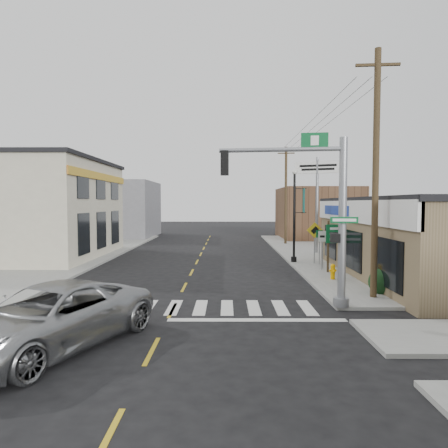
{
  "coord_description": "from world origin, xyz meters",
  "views": [
    {
      "loc": [
        1.99,
        -14.38,
        3.92
      ],
      "look_at": [
        1.84,
        6.96,
        2.8
      ],
      "focal_mm": 32.0,
      "sensor_mm": 36.0,
      "label": 1
    }
  ],
  "objects_px": {
    "traffic_signal_pole": "(322,203)",
    "utility_pole_far": "(286,194)",
    "suv": "(50,317)",
    "fire_hydrant": "(333,271)",
    "lamp_post": "(295,209)",
    "utility_pole_near": "(376,171)",
    "bare_tree": "(391,204)",
    "guide_sign": "(340,239)",
    "dance_center_sign": "(317,181)"
  },
  "relations": [
    {
      "from": "guide_sign",
      "to": "dance_center_sign",
      "type": "distance_m",
      "value": 9.5
    },
    {
      "from": "bare_tree",
      "to": "utility_pole_far",
      "type": "xyz_separation_m",
      "value": [
        -2.29,
        18.3,
        0.89
      ]
    },
    {
      "from": "suv",
      "to": "utility_pole_far",
      "type": "relative_size",
      "value": 0.69
    },
    {
      "from": "suv",
      "to": "utility_pole_near",
      "type": "xyz_separation_m",
      "value": [
        10.69,
        5.5,
        4.33
      ]
    },
    {
      "from": "bare_tree",
      "to": "guide_sign",
      "type": "bearing_deg",
      "value": 120.11
    },
    {
      "from": "guide_sign",
      "to": "lamp_post",
      "type": "relative_size",
      "value": 0.48
    },
    {
      "from": "traffic_signal_pole",
      "to": "fire_hydrant",
      "type": "xyz_separation_m",
      "value": [
        1.83,
        5.25,
        -3.36
      ]
    },
    {
      "from": "fire_hydrant",
      "to": "bare_tree",
      "type": "height_order",
      "value": "bare_tree"
    },
    {
      "from": "fire_hydrant",
      "to": "lamp_post",
      "type": "bearing_deg",
      "value": 98.68
    },
    {
      "from": "lamp_post",
      "to": "bare_tree",
      "type": "bearing_deg",
      "value": -58.32
    },
    {
      "from": "utility_pole_far",
      "to": "fire_hydrant",
      "type": "bearing_deg",
      "value": -83.85
    },
    {
      "from": "lamp_post",
      "to": "bare_tree",
      "type": "distance_m",
      "value": 7.45
    },
    {
      "from": "guide_sign",
      "to": "dance_center_sign",
      "type": "bearing_deg",
      "value": 81.41
    },
    {
      "from": "lamp_post",
      "to": "dance_center_sign",
      "type": "height_order",
      "value": "dance_center_sign"
    },
    {
      "from": "traffic_signal_pole",
      "to": "guide_sign",
      "type": "distance_m",
      "value": 7.98
    },
    {
      "from": "lamp_post",
      "to": "utility_pole_far",
      "type": "relative_size",
      "value": 0.66
    },
    {
      "from": "traffic_signal_pole",
      "to": "utility_pole_far",
      "type": "distance_m",
      "value": 22.89
    },
    {
      "from": "lamp_post",
      "to": "guide_sign",
      "type": "bearing_deg",
      "value": -60.46
    },
    {
      "from": "fire_hydrant",
      "to": "utility_pole_far",
      "type": "distance_m",
      "value": 18.04
    },
    {
      "from": "traffic_signal_pole",
      "to": "utility_pole_near",
      "type": "bearing_deg",
      "value": 37.75
    },
    {
      "from": "suv",
      "to": "traffic_signal_pole",
      "type": "height_order",
      "value": "traffic_signal_pole"
    },
    {
      "from": "guide_sign",
      "to": "fire_hydrant",
      "type": "height_order",
      "value": "guide_sign"
    },
    {
      "from": "suv",
      "to": "dance_center_sign",
      "type": "height_order",
      "value": "dance_center_sign"
    },
    {
      "from": "suv",
      "to": "utility_pole_far",
      "type": "xyz_separation_m",
      "value": [
        10.26,
        26.79,
        3.89
      ]
    },
    {
      "from": "lamp_post",
      "to": "bare_tree",
      "type": "relative_size",
      "value": 1.25
    },
    {
      "from": "fire_hydrant",
      "to": "lamp_post",
      "type": "height_order",
      "value": "lamp_post"
    },
    {
      "from": "traffic_signal_pole",
      "to": "fire_hydrant",
      "type": "relative_size",
      "value": 8.28
    },
    {
      "from": "dance_center_sign",
      "to": "utility_pole_near",
      "type": "relative_size",
      "value": 0.74
    },
    {
      "from": "suv",
      "to": "traffic_signal_pole",
      "type": "xyz_separation_m",
      "value": [
        8.21,
        4.01,
        3.05
      ]
    },
    {
      "from": "utility_pole_near",
      "to": "traffic_signal_pole",
      "type": "bearing_deg",
      "value": -144.59
    },
    {
      "from": "suv",
      "to": "traffic_signal_pole",
      "type": "distance_m",
      "value": 9.63
    },
    {
      "from": "guide_sign",
      "to": "dance_center_sign",
      "type": "xyz_separation_m",
      "value": [
        0.68,
        8.76,
        3.61
      ]
    },
    {
      "from": "fire_hydrant",
      "to": "lamp_post",
      "type": "distance_m",
      "value": 6.65
    },
    {
      "from": "suv",
      "to": "utility_pole_near",
      "type": "bearing_deg",
      "value": 51.12
    },
    {
      "from": "fire_hydrant",
      "to": "traffic_signal_pole",
      "type": "bearing_deg",
      "value": -109.27
    },
    {
      "from": "suv",
      "to": "traffic_signal_pole",
      "type": "relative_size",
      "value": 0.97
    },
    {
      "from": "traffic_signal_pole",
      "to": "utility_pole_near",
      "type": "distance_m",
      "value": 3.16
    },
    {
      "from": "utility_pole_far",
      "to": "suv",
      "type": "bearing_deg",
      "value": -104.09
    },
    {
      "from": "utility_pole_far",
      "to": "utility_pole_near",
      "type": "bearing_deg",
      "value": -81.99
    },
    {
      "from": "traffic_signal_pole",
      "to": "dance_center_sign",
      "type": "distance_m",
      "value": 16.44
    },
    {
      "from": "fire_hydrant",
      "to": "bare_tree",
      "type": "bearing_deg",
      "value": -16.89
    },
    {
      "from": "guide_sign",
      "to": "utility_pole_far",
      "type": "xyz_separation_m",
      "value": [
        -0.7,
        15.56,
        2.79
      ]
    },
    {
      "from": "bare_tree",
      "to": "utility_pole_near",
      "type": "bearing_deg",
      "value": -121.98
    },
    {
      "from": "fire_hydrant",
      "to": "dance_center_sign",
      "type": "height_order",
      "value": "dance_center_sign"
    },
    {
      "from": "suv",
      "to": "fire_hydrant",
      "type": "bearing_deg",
      "value": 66.56
    },
    {
      "from": "fire_hydrant",
      "to": "utility_pole_near",
      "type": "height_order",
      "value": "utility_pole_near"
    },
    {
      "from": "guide_sign",
      "to": "utility_pole_far",
      "type": "distance_m",
      "value": 15.82
    },
    {
      "from": "traffic_signal_pole",
      "to": "guide_sign",
      "type": "relative_size",
      "value": 2.24
    },
    {
      "from": "fire_hydrant",
      "to": "dance_center_sign",
      "type": "distance_m",
      "value": 11.96
    },
    {
      "from": "fire_hydrant",
      "to": "utility_pole_near",
      "type": "relative_size",
      "value": 0.08
    }
  ]
}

